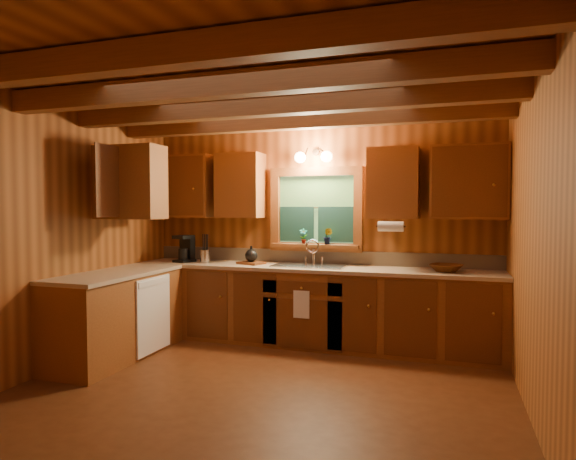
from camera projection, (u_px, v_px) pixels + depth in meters
The scene contains 20 objects.
room at pixel (258, 240), 4.07m from camera, with size 4.20×4.20×4.20m.
ceiling_beams at pixel (258, 96), 4.02m from camera, with size 4.20×2.54×0.18m.
base_cabinets at pixel (260, 309), 5.48m from camera, with size 4.20×2.22×0.86m.
countertop at pixel (261, 269), 5.47m from camera, with size 4.20×2.24×0.04m.
backsplash at pixel (316, 257), 5.88m from camera, with size 4.20×0.02×0.16m, color tan.
dishwasher_panel at pixel (154, 315), 5.22m from camera, with size 0.02×0.60×0.80m, color white.
upper_cabinets at pixel (258, 184), 5.57m from camera, with size 4.19×1.77×0.78m.
window at pixel (316, 211), 5.83m from camera, with size 1.12×0.08×1.00m.
window_sill at pixel (315, 246), 5.81m from camera, with size 1.06×0.14×0.04m, color brown.
wall_sconce at pixel (313, 157), 5.69m from camera, with size 0.45×0.21×0.17m.
paper_towel_roll at pixel (391, 226), 5.23m from camera, with size 0.11×0.11×0.27m, color white.
dish_towel at pixel (301, 304), 5.31m from camera, with size 0.18×0.01×0.30m, color white.
sink at pixel (310, 270), 5.61m from camera, with size 0.82×0.48×0.43m.
coffee_maker at pixel (185, 249), 6.05m from camera, with size 0.19×0.24×0.33m.
utensil_crock at pixel (205, 256), 5.98m from camera, with size 0.12×0.12×0.35m.
cutting_board at pixel (251, 263), 5.82m from camera, with size 0.30×0.21×0.03m, color #562B12.
teakettle at pixel (251, 255), 5.81m from camera, with size 0.15×0.15×0.19m.
wicker_basket at pixel (446, 268), 5.11m from camera, with size 0.33×0.33×0.08m, color #48230C.
potted_plant_left at pixel (303, 236), 5.84m from camera, with size 0.10×0.07×0.19m, color #562B12.
potted_plant_right at pixel (328, 236), 5.73m from camera, with size 0.11×0.09×0.19m, color #562B12.
Camera 1 is at (1.51, -3.78, 1.57)m, focal length 30.52 mm.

